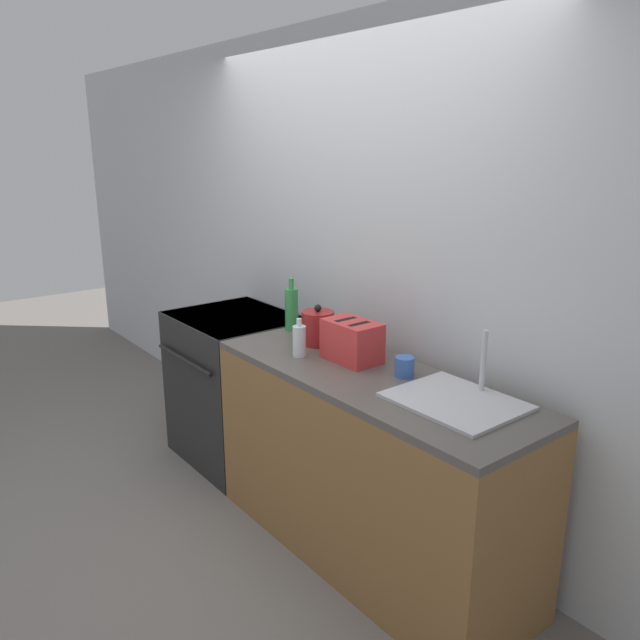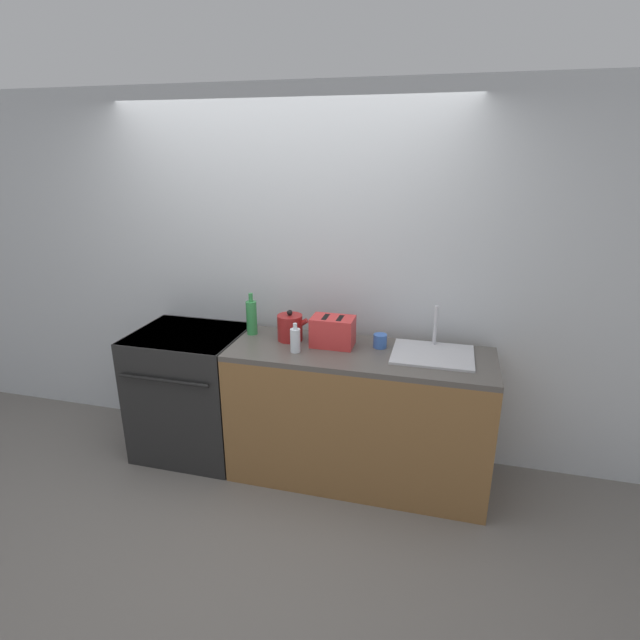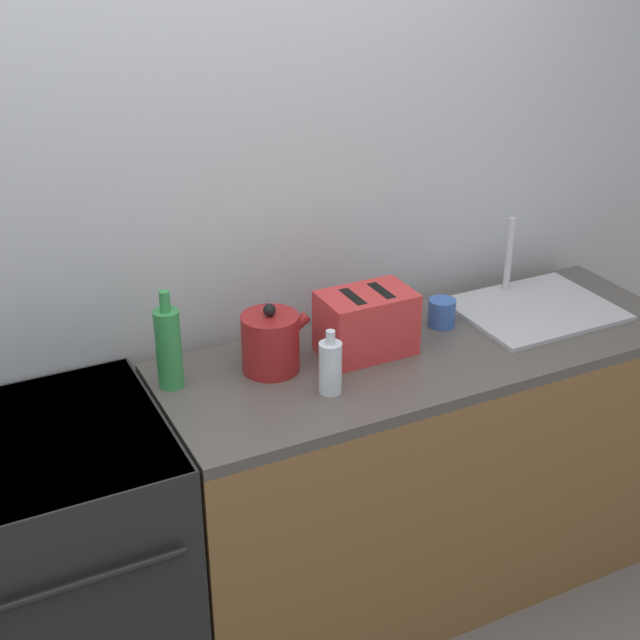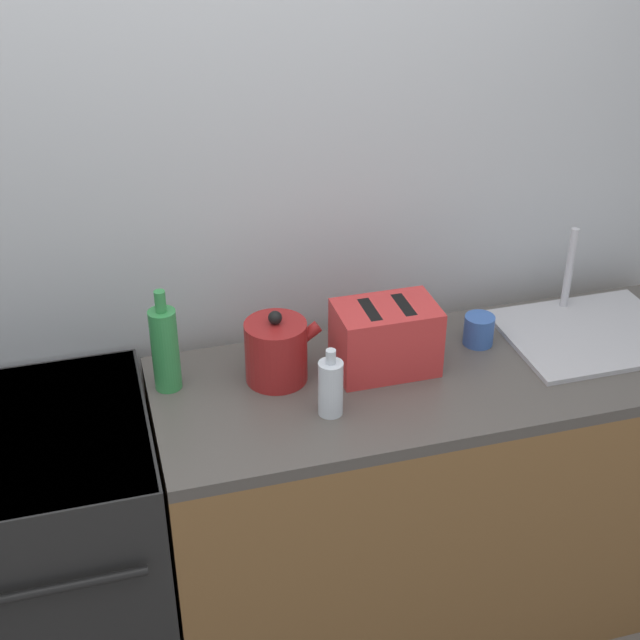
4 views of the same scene
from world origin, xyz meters
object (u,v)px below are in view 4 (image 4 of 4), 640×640
Objects in this scene: bottle_green at (165,348)px; bottle_clear at (331,387)px; kettle at (277,351)px; toaster at (386,338)px; stove at (25,568)px; cup_blue at (479,330)px.

bottle_green is 0.46m from bottle_clear.
bottle_green is (-0.30, 0.04, 0.03)m from kettle.
bottle_green is at bearing 173.30° from toaster.
stove is 0.75m from bottle_green.
toaster is 1.45× the size of bottle_clear.
bottle_clear is at bearing -63.48° from kettle.
toaster is 0.27m from bottle_clear.
cup_blue is at bearing 22.39° from bottle_clear.
bottle_green reaches higher than toaster.
bottle_green is at bearing 149.09° from bottle_clear.
cup_blue is at bearing 3.52° from stove.
kettle is (0.75, 0.07, 0.55)m from stove.
toaster reaches higher than cup_blue.
bottle_green reaches higher than stove.
toaster is at bearing -6.70° from bottle_green.
kettle reaches higher than cup_blue.
toaster is at bearing 1.94° from stove.
cup_blue is at bearing 8.84° from toaster.
kettle is 0.30m from bottle_green.
bottle_clear reaches higher than cup_blue.
cup_blue is at bearing -1.41° from bottle_green.
kettle is 0.72× the size of bottle_green.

